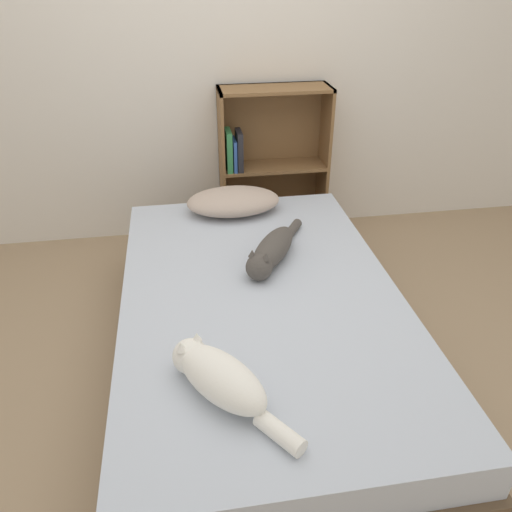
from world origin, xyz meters
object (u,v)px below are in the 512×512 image
(cat_light, at_px, (219,377))
(bookshelf, at_px, (269,162))
(bed, at_px, (261,330))
(pillow, at_px, (233,201))
(cat_dark, at_px, (271,251))

(cat_light, xyz_separation_m, bookshelf, (0.52, 1.88, 0.02))
(cat_light, distance_m, bookshelf, 1.95)
(bed, xyz_separation_m, pillow, (-0.03, 0.82, 0.28))
(cat_light, relative_size, cat_dark, 0.93)
(cat_light, height_order, cat_dark, cat_light)
(cat_dark, bearing_deg, pillow, -136.89)
(pillow, xyz_separation_m, cat_dark, (0.11, -0.58, -0.01))
(bookshelf, bearing_deg, pillow, -120.88)
(bed, xyz_separation_m, cat_dark, (0.09, 0.24, 0.28))
(bed, height_order, cat_light, cat_light)
(cat_light, bearing_deg, bookshelf, -51.94)
(cat_dark, bearing_deg, bookshelf, -157.86)
(pillow, bearing_deg, cat_light, -98.93)
(bed, height_order, cat_dark, cat_dark)
(cat_dark, bearing_deg, bed, 11.73)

